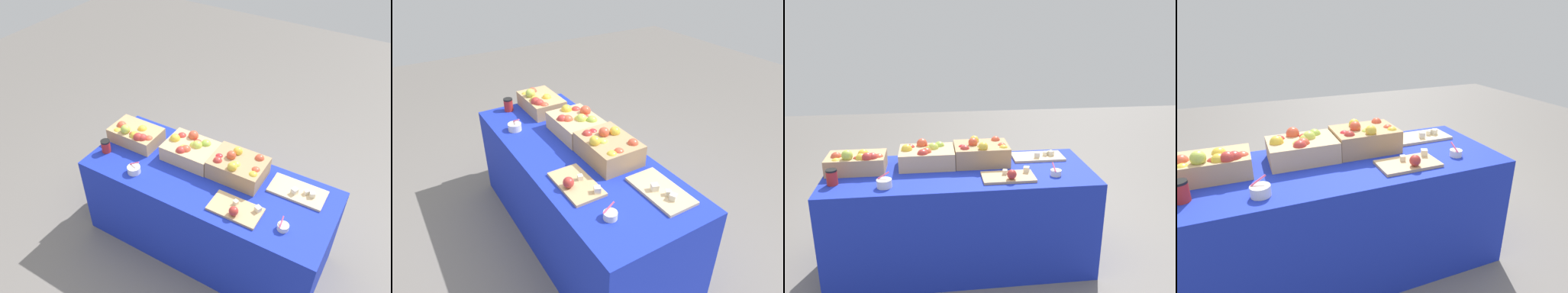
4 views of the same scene
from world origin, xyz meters
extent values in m
plane|color=slate|center=(0.00, 0.00, 0.00)|extent=(10.00, 10.00, 0.00)
cube|color=#192DB7|center=(0.00, 0.00, 0.37)|extent=(1.90, 0.76, 0.74)
cube|color=tan|center=(-0.73, 0.09, 0.80)|extent=(0.41, 0.26, 0.12)
sphere|color=gold|center=(-0.85, 0.00, 0.83)|extent=(0.08, 0.08, 0.08)
sphere|color=#B2332D|center=(-0.61, 0.02, 0.85)|extent=(0.08, 0.08, 0.08)
sphere|color=#D14C33|center=(-0.57, 0.04, 0.84)|extent=(0.08, 0.08, 0.08)
sphere|color=#B2332D|center=(-0.71, 0.02, 0.83)|extent=(0.08, 0.08, 0.08)
sphere|color=#B2332D|center=(-0.64, 0.00, 0.86)|extent=(0.08, 0.08, 0.08)
sphere|color=#B2C64C|center=(-0.78, 0.02, 0.88)|extent=(0.08, 0.08, 0.08)
sphere|color=#D14C33|center=(-0.86, 0.07, 0.85)|extent=(0.08, 0.08, 0.08)
sphere|color=gold|center=(-0.68, 0.01, 0.85)|extent=(0.08, 0.08, 0.08)
sphere|color=gold|center=(-0.68, 0.12, 0.85)|extent=(0.08, 0.08, 0.08)
cube|color=tan|center=(-0.23, 0.13, 0.80)|extent=(0.40, 0.30, 0.13)
sphere|color=gold|center=(-0.37, 0.13, 0.87)|extent=(0.08, 0.08, 0.08)
sphere|color=#D14C33|center=(-0.23, 0.06, 0.86)|extent=(0.08, 0.08, 0.08)
sphere|color=#B2332D|center=(-0.26, 0.03, 0.86)|extent=(0.08, 0.08, 0.08)
sphere|color=#99B742|center=(-0.14, 0.20, 0.86)|extent=(0.08, 0.08, 0.08)
sphere|color=#B2332D|center=(-0.21, 0.19, 0.84)|extent=(0.08, 0.08, 0.08)
sphere|color=#B2C64C|center=(-0.18, 0.15, 0.87)|extent=(0.08, 0.08, 0.08)
sphere|color=#B2332D|center=(-0.35, 0.20, 0.85)|extent=(0.08, 0.08, 0.08)
sphere|color=#D14C33|center=(-0.27, 0.23, 0.88)|extent=(0.08, 0.08, 0.08)
sphere|color=#B2C64C|center=(-0.21, 0.14, 0.85)|extent=(0.08, 0.08, 0.08)
sphere|color=#B2C64C|center=(-0.26, 0.07, 0.85)|extent=(0.08, 0.08, 0.08)
cube|color=tan|center=(0.17, 0.14, 0.81)|extent=(0.40, 0.30, 0.14)
sphere|color=red|center=(0.03, 0.11, 0.86)|extent=(0.07, 0.07, 0.07)
sphere|color=#B2332D|center=(0.04, 0.06, 0.88)|extent=(0.07, 0.07, 0.07)
sphere|color=#D14C33|center=(0.11, 0.14, 0.90)|extent=(0.07, 0.07, 0.07)
sphere|color=gold|center=(0.17, 0.03, 0.90)|extent=(0.07, 0.07, 0.07)
sphere|color=#99B742|center=(0.16, 0.09, 0.86)|extent=(0.07, 0.07, 0.07)
sphere|color=gold|center=(0.13, 0.21, 0.90)|extent=(0.07, 0.07, 0.07)
sphere|color=#D14C33|center=(0.30, 0.24, 0.88)|extent=(0.07, 0.07, 0.07)
sphere|color=#B2C64C|center=(0.18, 0.09, 0.87)|extent=(0.07, 0.07, 0.07)
sphere|color=gold|center=(0.33, 0.05, 0.87)|extent=(0.07, 0.07, 0.07)
sphere|color=#D14C33|center=(0.32, 0.11, 0.87)|extent=(0.07, 0.07, 0.07)
cube|color=tan|center=(0.32, -0.19, 0.75)|extent=(0.36, 0.20, 0.02)
cube|color=beige|center=(0.46, -0.13, 0.78)|extent=(0.05, 0.05, 0.04)
cube|color=beige|center=(0.30, -0.15, 0.77)|extent=(0.04, 0.04, 0.03)
sphere|color=#B2332D|center=(0.33, -0.25, 0.79)|extent=(0.07, 0.07, 0.07)
cube|color=#D1B284|center=(0.62, 0.19, 0.75)|extent=(0.40, 0.21, 0.02)
cube|color=beige|center=(0.61, 0.16, 0.78)|extent=(0.05, 0.05, 0.04)
cube|color=beige|center=(0.69, 0.19, 0.77)|extent=(0.04, 0.04, 0.03)
cube|color=beige|center=(0.73, 0.19, 0.78)|extent=(0.05, 0.05, 0.04)
cylinder|color=silver|center=(-0.51, -0.24, 0.77)|extent=(0.10, 0.10, 0.05)
cylinder|color=#EA598C|center=(-0.51, -0.22, 0.82)|extent=(0.08, 0.02, 0.05)
cylinder|color=silver|center=(0.66, -0.18, 0.76)|extent=(0.08, 0.08, 0.04)
cylinder|color=#EA598C|center=(0.64, -0.18, 0.80)|extent=(0.02, 0.08, 0.05)
cylinder|color=red|center=(-0.85, -0.15, 0.79)|extent=(0.07, 0.07, 0.09)
cylinder|color=black|center=(-0.85, -0.15, 0.84)|extent=(0.07, 0.07, 0.01)
camera|label=1|loc=(1.06, -1.94, 2.81)|focal=37.22mm
camera|label=2|loc=(1.84, -1.03, 2.05)|focal=33.88mm
camera|label=3|loc=(-0.19, -2.74, 1.82)|focal=37.62mm
camera|label=4|loc=(-0.55, -1.76, 1.55)|focal=30.73mm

